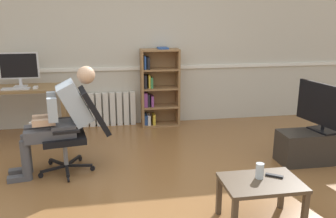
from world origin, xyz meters
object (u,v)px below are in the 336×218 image
Objects in this scene: imac_monitor at (19,67)px; bookshelf at (157,89)px; tv_screen at (325,107)px; coffee_table at (261,187)px; computer_mouse at (36,87)px; office_chair at (78,127)px; tv_stand at (320,146)px; spare_remote at (274,176)px; computer_desk at (18,95)px; drinking_glass at (260,171)px; radiator at (106,109)px; person_seated at (60,118)px; keyboard at (16,89)px.

imac_monitor is 2.07m from bookshelf.
bookshelf is 2.52m from tv_screen.
imac_monitor is at bearing 132.63° from coffee_table.
office_chair is (0.65, -1.12, -0.25)m from computer_mouse.
tv_stand is at bearing -45.40° from bookshelf.
bookshelf is (1.77, 0.41, -0.17)m from computer_mouse.
tv_screen is 5.81× the size of spare_remote.
tv_stand is (3.54, -1.38, -0.58)m from computer_mouse.
computer_mouse is 0.67× the size of spare_remote.
drinking_glass is (2.53, -2.58, -0.18)m from computer_desk.
radiator is 1.77m from person_seated.
drinking_glass is at bearing 44.69° from person_seated.
keyboard is 0.39× the size of radiator.
bookshelf reaches higher than imac_monitor.
imac_monitor is at bearing 133.24° from drinking_glass.
tv_screen is (3.80, -1.36, -0.07)m from keyboard.
tv_screen is (3.55, -1.38, -0.08)m from computer_mouse.
computer_desk is 2.02× the size of coffee_table.
spare_remote is at bearing 1.35° from drinking_glass.
keyboard is at bearing 82.24° from spare_remote.
keyboard is at bearing 135.26° from coffee_table.
tv_screen is (2.60, -1.89, 0.42)m from radiator.
coffee_table is (2.26, -2.51, -0.43)m from computer_mouse.
bookshelf is 2.55m from tv_stand.
bookshelf is 2.94m from spare_remote.
computer_desk is at bearing -153.02° from office_chair.
office_chair is at bearing -56.27° from imac_monitor.
bookshelf reaches higher than computer_mouse.
keyboard is 2.73× the size of drinking_glass.
office_chair reaches higher than spare_remote.
person_seated reaches higher than tv_screen.
bookshelf is at bearing 13.10° from computer_mouse.
imac_monitor is at bearing 79.58° from spare_remote.
drinking_glass is at bearing -140.05° from tv_stand.
keyboard reaches higher than coffee_table.
coffee_table is (-1.29, -1.13, 0.14)m from tv_stand.
tv_stand is (3.08, -0.23, -0.45)m from person_seated.
office_chair is at bearing -50.73° from keyboard.
tv_screen is (2.90, -0.26, 0.17)m from office_chair.
computer_desk is at bearing -171.84° from bookshelf.
person_seated is at bearing -129.93° from bookshelf.
tv_screen reaches higher than computer_desk.
spare_remote is (2.66, -2.43, -0.36)m from keyboard.
radiator is (1.20, 0.53, -0.49)m from keyboard.
computer_mouse is 1.25m from person_seated.
office_chair is 1.10× the size of tv_screen.
radiator is 0.91× the size of tv_stand.
bookshelf is 1.20× the size of tv_stand.
radiator is at bearing 143.94° from tv_stand.
computer_mouse is 3.41m from coffee_table.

